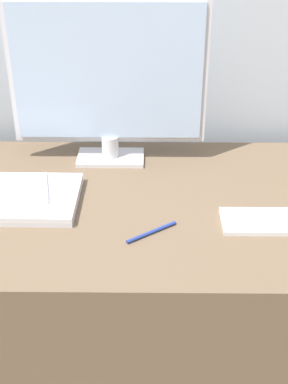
{
  "coord_description": "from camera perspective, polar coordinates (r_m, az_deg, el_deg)",
  "views": [
    {
      "loc": [
        0.04,
        -1.02,
        1.46
      ],
      "look_at": [
        0.03,
        0.09,
        0.79
      ],
      "focal_mm": 50.0,
      "sensor_mm": 36.0,
      "label": 1
    }
  ],
  "objects": [
    {
      "name": "desk",
      "position": [
        1.6,
        -1.19,
        -12.06
      ],
      "size": [
        1.56,
        0.7,
        0.73
      ],
      "color": "brown",
      "rests_on": "ground_plane"
    },
    {
      "name": "monitor",
      "position": [
        1.49,
        -3.87,
        11.88
      ],
      "size": [
        0.54,
        0.11,
        0.46
      ],
      "color": "silver",
      "rests_on": "desk"
    },
    {
      "name": "ereader",
      "position": [
        1.4,
        -12.7,
        0.25
      ],
      "size": [
        0.15,
        0.17,
        0.01
      ],
      "color": "white",
      "rests_on": "laptop"
    },
    {
      "name": "keyboard",
      "position": [
        1.33,
        14.25,
        -3.05
      ],
      "size": [
        0.28,
        0.11,
        0.01
      ],
      "color": "silver",
      "rests_on": "desk"
    },
    {
      "name": "pen",
      "position": [
        1.26,
        0.82,
        -4.23
      ],
      "size": [
        0.12,
        0.09,
        0.01
      ],
      "color": "navy",
      "rests_on": "desk"
    },
    {
      "name": "laptop",
      "position": [
        1.4,
        -13.45,
        -0.63
      ],
      "size": [
        0.32,
        0.23,
        0.03
      ],
      "color": "silver",
      "rests_on": "desk"
    }
  ]
}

